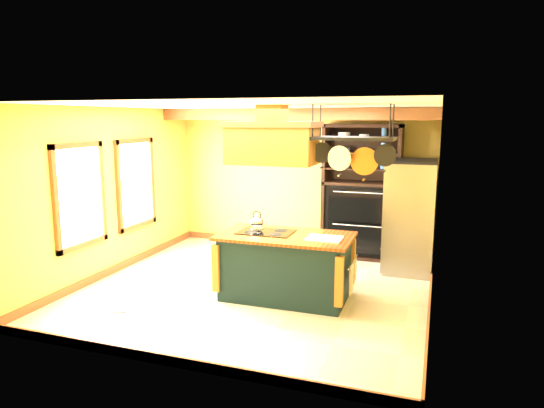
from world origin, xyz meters
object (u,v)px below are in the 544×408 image
Objects in this scene: kitchen_island at (285,266)px; pot_rack at (353,145)px; range_hood at (272,141)px; hutch at (361,207)px; refrigerator at (409,219)px.

pot_rack is at bearing -0.26° from kitchen_island.
range_hood is at bearing 179.80° from kitchen_island.
pot_rack reaches higher than kitchen_island.
range_hood is 0.52× the size of hutch.
range_hood is 0.69× the size of refrigerator.
range_hood reaches higher than refrigerator.
pot_rack is at bearing -109.35° from refrigerator.
range_hood is 1.11× the size of pot_rack.
hutch is (0.87, 2.47, -1.30)m from range_hood.
kitchen_island is 1.93m from pot_rack.
pot_rack is 0.62× the size of refrigerator.
refrigerator is (0.65, 1.86, -1.29)m from pot_rack.
refrigerator is (1.76, 1.86, -1.34)m from range_hood.
kitchen_island is 1.65× the size of pot_rack.
kitchen_island is at bearing -105.21° from hutch.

